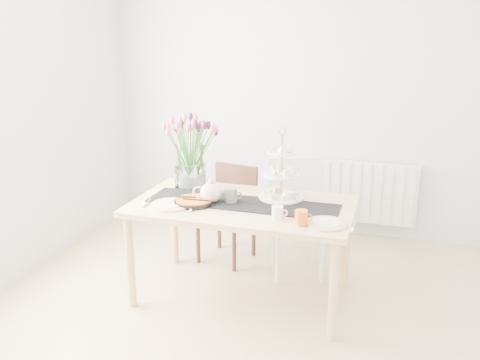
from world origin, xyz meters
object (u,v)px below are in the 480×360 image
(chair_brown, at_px, (231,206))
(mug_white, at_px, (277,213))
(cake_stand, at_px, (281,181))
(dining_table, at_px, (242,213))
(teapot, at_px, (211,192))
(tulip_vase, at_px, (189,140))
(mug_grey, at_px, (231,195))
(tart_tin, at_px, (194,201))
(radiator, at_px, (353,191))
(chair_white, at_px, (297,207))
(plate_left, at_px, (171,205))
(plate_right, at_px, (326,224))
(cream_jug, at_px, (288,197))
(mug_orange, at_px, (301,218))

(chair_brown, relative_size, mug_white, 9.17)
(cake_stand, bearing_deg, mug_white, -80.32)
(dining_table, height_order, teapot, teapot)
(tulip_vase, relative_size, mug_grey, 6.22)
(mug_white, bearing_deg, tart_tin, 159.27)
(tulip_vase, relative_size, tart_tin, 2.33)
(radiator, relative_size, tart_tin, 4.03)
(radiator, relative_size, cake_stand, 2.44)
(radiator, xyz_separation_m, tulip_vase, (-1.19, -1.23, 0.68))
(dining_table, distance_m, mug_white, 0.41)
(chair_brown, height_order, mug_grey, mug_grey)
(chair_brown, relative_size, chair_white, 0.88)
(plate_left, height_order, plate_right, plate_left)
(chair_brown, height_order, tart_tin, chair_brown)
(radiator, bearing_deg, mug_white, -101.61)
(mug_grey, relative_size, plate_left, 0.38)
(teapot, distance_m, cream_jug, 0.56)
(chair_brown, xyz_separation_m, mug_white, (0.63, -0.90, 0.32))
(cream_jug, distance_m, tart_tin, 0.69)
(cream_jug, xyz_separation_m, plate_right, (0.33, -0.35, -0.04))
(cream_jug, bearing_deg, plate_left, -143.79)
(chair_brown, xyz_separation_m, tulip_vase, (-0.21, -0.39, 0.65))
(tulip_vase, distance_m, teapot, 0.54)
(tart_tin, bearing_deg, teapot, 27.00)
(plate_right, bearing_deg, dining_table, 160.06)
(dining_table, relative_size, plate_right, 5.97)
(tart_tin, relative_size, mug_white, 3.30)
(dining_table, height_order, tart_tin, tart_tin)
(chair_brown, relative_size, tulip_vase, 1.19)
(radiator, relative_size, mug_grey, 10.76)
(cake_stand, relative_size, mug_grey, 4.41)
(tulip_vase, distance_m, cake_stand, 0.81)
(cake_stand, distance_m, mug_orange, 0.54)
(dining_table, xyz_separation_m, cake_stand, (0.25, 0.18, 0.22))
(tulip_vase, height_order, mug_grey, tulip_vase)
(plate_right, bearing_deg, mug_white, 179.13)
(plate_right, bearing_deg, mug_grey, 162.66)
(dining_table, distance_m, plate_left, 0.52)
(teapot, relative_size, mug_grey, 2.34)
(teapot, bearing_deg, chair_brown, 80.15)
(tulip_vase, distance_m, cream_jug, 0.92)
(radiator, distance_m, chair_brown, 1.29)
(cream_jug, bearing_deg, plate_right, -32.72)
(cake_stand, relative_size, mug_orange, 4.94)
(radiator, bearing_deg, plate_left, -124.00)
(tulip_vase, xyz_separation_m, cream_jug, (0.84, -0.16, -0.34))
(cream_jug, bearing_deg, chair_white, 107.44)
(cake_stand, distance_m, cream_jug, 0.14)
(dining_table, distance_m, plate_right, 0.69)
(cream_jug, distance_m, mug_grey, 0.42)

